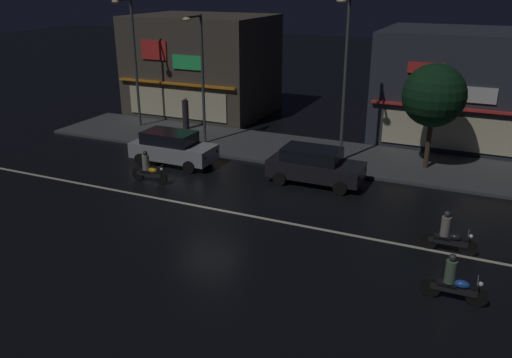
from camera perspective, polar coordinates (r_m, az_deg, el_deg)
ground_plane at (r=21.77m, az=-5.10°, el=-3.16°), size 140.00×140.00×0.00m
lane_divider_stripe at (r=21.77m, az=-5.10°, el=-3.15°), size 26.88×0.16×0.01m
sidewalk_far at (r=29.03m, az=3.13°, el=3.25°), size 28.30×5.09×0.14m
storefront_left_block at (r=32.59m, az=21.65°, el=9.29°), size 9.35×7.48×6.22m
storefront_center_block at (r=37.26m, az=-5.78°, el=12.19°), size 9.00×7.24×6.58m
streetlamp_west at (r=33.31m, az=-13.20°, el=13.07°), size 0.44×1.64×7.67m
streetlamp_mid at (r=28.98m, az=-6.04°, el=11.68°), size 0.44×1.64×6.98m
streetlamp_east at (r=26.00m, az=9.56°, el=11.61°), size 0.44×1.64×7.97m
pedestrian_on_sidewalk at (r=32.82m, az=-7.63°, el=6.98°), size 0.39×0.39×1.99m
street_tree at (r=26.34m, az=18.71°, el=8.54°), size 2.97×2.97×5.07m
parked_car_near_kerb at (r=26.96m, az=-9.03°, el=3.41°), size 4.30×1.98×1.67m
parked_car_trailing at (r=24.19m, az=6.36°, el=1.50°), size 4.30×1.98×1.67m
motorcycle_following at (r=19.23m, az=20.01°, el=-5.74°), size 1.90×0.60×1.52m
motorcycle_opposite_lane at (r=24.70m, az=-11.60°, el=1.03°), size 1.90×0.60×1.52m
motorcycle_trailing_far at (r=16.51m, az=20.51°, el=-10.39°), size 1.90×0.60×1.52m
traffic_cone at (r=24.70m, az=10.61°, el=0.21°), size 0.36×0.36×0.55m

